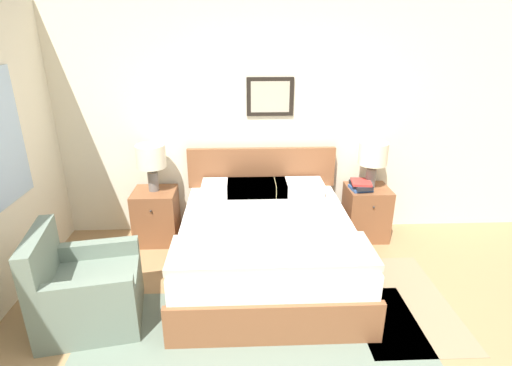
% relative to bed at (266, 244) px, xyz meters
% --- Properties ---
extents(wall_back, '(6.90, 0.09, 2.60)m').
position_rel_bed_xyz_m(wall_back, '(-0.00, 1.02, 0.98)').
color(wall_back, beige).
rests_on(wall_back, ground_plane).
extents(area_rug_main, '(2.74, 1.76, 0.01)m').
position_rel_bed_xyz_m(area_rug_main, '(-0.16, -1.19, -0.32)').
color(area_rug_main, slate).
rests_on(area_rug_main, ground_plane).
extents(area_rug_bedside, '(0.86, 1.39, 0.01)m').
position_rel_bed_xyz_m(area_rug_bedside, '(1.15, -0.48, -0.32)').
color(area_rug_bedside, '#897556').
rests_on(area_rug_bedside, ground_plane).
extents(bed, '(1.67, 1.92, 1.03)m').
position_rel_bed_xyz_m(bed, '(0.00, 0.00, 0.00)').
color(bed, brown).
rests_on(bed, ground_plane).
extents(armchair, '(0.87, 0.83, 0.84)m').
position_rel_bed_xyz_m(armchair, '(-1.51, -0.64, -0.03)').
color(armchair, slate).
rests_on(armchair, ground_plane).
extents(nightstand_near_window, '(0.47, 0.46, 0.61)m').
position_rel_bed_xyz_m(nightstand_near_window, '(-1.20, 0.72, -0.02)').
color(nightstand_near_window, brown).
rests_on(nightstand_near_window, ground_plane).
extents(nightstand_by_door, '(0.47, 0.46, 0.61)m').
position_rel_bed_xyz_m(nightstand_by_door, '(1.20, 0.72, -0.02)').
color(nightstand_by_door, brown).
rests_on(nightstand_by_door, ground_plane).
extents(table_lamp_near_window, '(0.31, 0.31, 0.52)m').
position_rel_bed_xyz_m(table_lamp_near_window, '(-1.20, 0.74, 0.65)').
color(table_lamp_near_window, slate).
rests_on(table_lamp_near_window, nightstand_near_window).
extents(table_lamp_by_door, '(0.31, 0.31, 0.52)m').
position_rel_bed_xyz_m(table_lamp_by_door, '(1.22, 0.74, 0.65)').
color(table_lamp_by_door, slate).
rests_on(table_lamp_by_door, nightstand_by_door).
extents(book_thick_bottom, '(0.24, 0.23, 0.03)m').
position_rel_bed_xyz_m(book_thick_bottom, '(1.09, 0.67, 0.30)').
color(book_thick_bottom, '#335693').
rests_on(book_thick_bottom, nightstand_by_door).
extents(book_hardcover_middle, '(0.21, 0.29, 0.04)m').
position_rel_bed_xyz_m(book_hardcover_middle, '(1.09, 0.67, 0.34)').
color(book_hardcover_middle, '#232328').
rests_on(book_hardcover_middle, book_thick_bottom).
extents(book_novel_upper, '(0.24, 0.26, 0.02)m').
position_rel_bed_xyz_m(book_novel_upper, '(1.09, 0.67, 0.37)').
color(book_novel_upper, '#B7332D').
rests_on(book_novel_upper, book_hardcover_middle).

